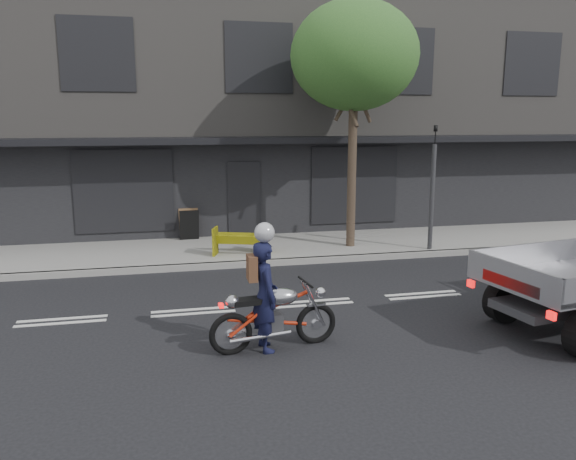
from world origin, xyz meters
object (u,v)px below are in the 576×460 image
Objects in this scene: motorcycle at (274,315)px; sandwich_board at (189,225)px; construction_barrier at (241,241)px; street_tree at (354,56)px; rider at (265,296)px; traffic_light_pole at (432,195)px.

motorcycle reaches higher than sandwich_board.
construction_barrier is 2.53m from sandwich_board.
street_tree is 4.89× the size of construction_barrier.
street_tree is at bearing -36.14° from rider.
construction_barrier is (-3.17, -0.48, -4.74)m from street_tree.
motorcycle is at bearing -96.51° from rider.
traffic_light_pole reaches higher than rider.
rider is (-5.55, -5.40, -0.76)m from traffic_light_pole.
traffic_light_pole is 2.54× the size of construction_barrier.
street_tree is 3.15× the size of motorcycle.
construction_barrier is 1.54× the size of sandwich_board.
street_tree reaches higher than motorcycle.
construction_barrier is at bearing 175.95° from traffic_light_pole.
street_tree is at bearing 156.97° from traffic_light_pole.
street_tree is 8.42m from rider.
traffic_light_pole is at bearing -4.05° from construction_barrier.
traffic_light_pole is 7.71m from motorcycle.
street_tree is 8.53m from motorcycle.
construction_barrier is (0.38, 5.76, -0.36)m from rider.
construction_barrier is at bearing 81.16° from motorcycle.
traffic_light_pole is at bearing -23.03° from street_tree.
rider is (-0.15, -0.00, 0.33)m from motorcycle.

